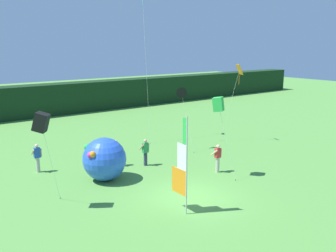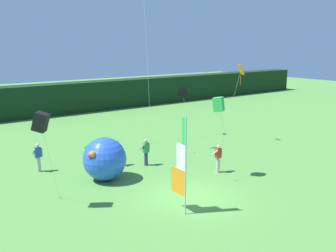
# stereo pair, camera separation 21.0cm
# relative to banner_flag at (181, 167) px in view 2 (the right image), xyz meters

# --- Properties ---
(ground_plane) EXTENTS (120.00, 120.00, 0.00)m
(ground_plane) POSITION_rel_banner_flag_xyz_m (1.25, 1.04, -2.08)
(ground_plane) COLOR #518E3D
(distant_treeline) EXTENTS (80.00, 2.40, 3.18)m
(distant_treeline) POSITION_rel_banner_flag_xyz_m (1.25, 26.19, -0.49)
(distant_treeline) COLOR black
(distant_treeline) RESTS_ON ground
(banner_flag) EXTENTS (0.06, 1.03, 4.34)m
(banner_flag) POSITION_rel_banner_flag_xyz_m (0.00, 0.00, 0.00)
(banner_flag) COLOR #B7B7BC
(banner_flag) RESTS_ON ground
(person_near_banner) EXTENTS (0.55, 0.48, 1.67)m
(person_near_banner) POSITION_rel_banner_flag_xyz_m (-3.34, 9.04, -1.19)
(person_near_banner) COLOR #B7B2A3
(person_near_banner) RESTS_ON ground
(person_mid_field) EXTENTS (0.55, 0.48, 1.64)m
(person_mid_field) POSITION_rel_banner_flag_xyz_m (4.92, 2.81, -1.20)
(person_mid_field) COLOR #B7B2A3
(person_mid_field) RESTS_ON ground
(person_far_left) EXTENTS (0.55, 0.48, 1.64)m
(person_far_left) POSITION_rel_banner_flag_xyz_m (2.28, 6.32, -1.21)
(person_far_left) COLOR #2D334C
(person_far_left) RESTS_ON ground
(person_far_right) EXTENTS (0.55, 0.48, 1.62)m
(person_far_right) POSITION_rel_banner_flag_xyz_m (0.82, 7.29, -1.21)
(person_far_right) COLOR black
(person_far_right) RESTS_ON ground
(inflatable_balloon) EXTENTS (2.35, 2.35, 2.35)m
(inflatable_balloon) POSITION_rel_banner_flag_xyz_m (-0.86, 5.57, -0.90)
(inflatable_balloon) COLOR blue
(inflatable_balloon) RESTS_ON ground
(kite_black_box_0) EXTENTS (1.35, 1.22, 4.44)m
(kite_black_box_0) POSITION_rel_banner_flag_xyz_m (-4.65, 3.83, 1.90)
(kite_black_box_0) COLOR brown
(kite_black_box_0) RESTS_ON ground
(kite_black_delta_1) EXTENTS (0.80, 1.61, 4.38)m
(kite_black_delta_1) POSITION_rel_banner_flag_xyz_m (6.26, 7.84, 1.91)
(kite_black_delta_1) COLOR brown
(kite_black_delta_1) RESTS_ON ground
(kite_cyan_diamond_2) EXTENTS (1.04, 2.26, 11.26)m
(kite_cyan_diamond_2) POSITION_rel_banner_flag_xyz_m (6.06, 12.13, 7.91)
(kite_cyan_diamond_2) COLOR brown
(kite_cyan_diamond_2) RESTS_ON ground
(kite_green_box_3) EXTENTS (0.76, 1.50, 4.49)m
(kite_green_box_3) POSITION_rel_banner_flag_xyz_m (4.35, 2.31, 2.00)
(kite_green_box_3) COLOR brown
(kite_green_box_3) RESTS_ON ground
(kite_orange_diamond_4) EXTENTS (1.20, 1.13, 5.78)m
(kite_orange_diamond_4) POSITION_rel_banner_flag_xyz_m (11.02, 7.05, 3.06)
(kite_orange_diamond_4) COLOR brown
(kite_orange_diamond_4) RESTS_ON ground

